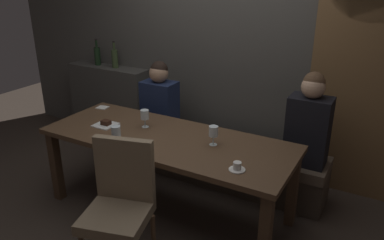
% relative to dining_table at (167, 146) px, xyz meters
% --- Properties ---
extents(ground, '(9.00, 9.00, 0.00)m').
position_rel_dining_table_xyz_m(ground, '(0.00, 0.00, -0.65)').
color(ground, '#382D26').
extents(back_wall_tiled, '(6.00, 0.12, 3.00)m').
position_rel_dining_table_xyz_m(back_wall_tiled, '(0.00, 1.22, 0.85)').
color(back_wall_tiled, '#4C4944').
rests_on(back_wall_tiled, ground).
extents(arched_door, '(0.90, 0.05, 2.55)m').
position_rel_dining_table_xyz_m(arched_door, '(1.35, 1.15, 0.71)').
color(arched_door, brown).
rests_on(arched_door, ground).
extents(back_counter, '(1.10, 0.28, 0.95)m').
position_rel_dining_table_xyz_m(back_counter, '(-1.55, 1.04, -0.18)').
color(back_counter, '#413E3A').
rests_on(back_counter, ground).
extents(dining_table, '(2.20, 0.84, 0.74)m').
position_rel_dining_table_xyz_m(dining_table, '(0.00, 0.00, 0.00)').
color(dining_table, '#493422').
rests_on(dining_table, ground).
extents(banquette_bench, '(2.50, 0.44, 0.45)m').
position_rel_dining_table_xyz_m(banquette_bench, '(0.00, 0.70, -0.42)').
color(banquette_bench, '#40352A').
rests_on(banquette_bench, ground).
extents(chair_near_side, '(0.54, 0.54, 0.98)m').
position_rel_dining_table_xyz_m(chair_near_side, '(0.07, -0.72, -0.09)').
color(chair_near_side, brown).
rests_on(chair_near_side, ground).
extents(diner_redhead, '(0.36, 0.24, 0.75)m').
position_rel_dining_table_xyz_m(diner_redhead, '(-0.53, 0.69, 0.15)').
color(diner_redhead, '#192342').
rests_on(diner_redhead, banquette_bench).
extents(diner_bearded, '(0.36, 0.24, 0.84)m').
position_rel_dining_table_xyz_m(diner_bearded, '(1.03, 0.68, 0.19)').
color(diner_bearded, black).
rests_on(diner_bearded, banquette_bench).
extents(wine_bottle_dark_red, '(0.08, 0.08, 0.33)m').
position_rel_dining_table_xyz_m(wine_bottle_dark_red, '(-1.71, 1.05, 0.42)').
color(wine_bottle_dark_red, black).
rests_on(wine_bottle_dark_red, back_counter).
extents(wine_bottle_pale_label, '(0.08, 0.08, 0.33)m').
position_rel_dining_table_xyz_m(wine_bottle_pale_label, '(-1.42, 1.04, 0.42)').
color(wine_bottle_pale_label, '#384728').
rests_on(wine_bottle_pale_label, back_counter).
extents(wine_glass_near_right, '(0.08, 0.08, 0.16)m').
position_rel_dining_table_xyz_m(wine_glass_near_right, '(-0.27, -0.33, 0.20)').
color(wine_glass_near_right, silver).
rests_on(wine_glass_near_right, dining_table).
extents(wine_glass_end_left, '(0.08, 0.08, 0.16)m').
position_rel_dining_table_xyz_m(wine_glass_end_left, '(0.42, 0.06, 0.20)').
color(wine_glass_end_left, silver).
rests_on(wine_glass_end_left, dining_table).
extents(wine_glass_center_back, '(0.08, 0.08, 0.16)m').
position_rel_dining_table_xyz_m(wine_glass_center_back, '(-0.29, 0.09, 0.20)').
color(wine_glass_center_back, silver).
rests_on(wine_glass_center_back, dining_table).
extents(espresso_cup, '(0.12, 0.12, 0.06)m').
position_rel_dining_table_xyz_m(espresso_cup, '(0.75, -0.24, 0.11)').
color(espresso_cup, white).
rests_on(espresso_cup, dining_table).
extents(dessert_plate, '(0.19, 0.19, 0.05)m').
position_rel_dining_table_xyz_m(dessert_plate, '(-0.63, -0.06, 0.10)').
color(dessert_plate, white).
rests_on(dessert_plate, dining_table).
extents(fork_on_table, '(0.07, 0.17, 0.01)m').
position_rel_dining_table_xyz_m(fork_on_table, '(-0.49, -0.07, 0.09)').
color(fork_on_table, silver).
rests_on(fork_on_table, dining_table).
extents(folded_napkin, '(0.12, 0.11, 0.01)m').
position_rel_dining_table_xyz_m(folded_napkin, '(-0.98, 0.29, 0.09)').
color(folded_napkin, silver).
rests_on(folded_napkin, dining_table).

